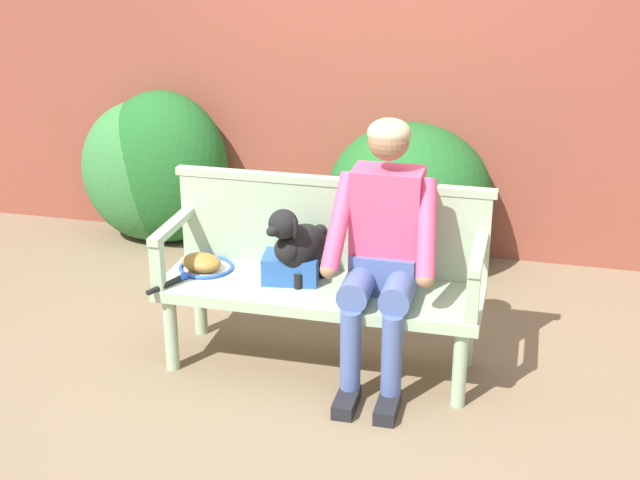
{
  "coord_description": "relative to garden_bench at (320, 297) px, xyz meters",
  "views": [
    {
      "loc": [
        0.99,
        -4.0,
        2.35
      ],
      "look_at": [
        0.0,
        0.0,
        0.71
      ],
      "focal_mm": 50.35,
      "sensor_mm": 36.0,
      "label": 1
    }
  ],
  "objects": [
    {
      "name": "ground_plane",
      "position": [
        0.0,
        0.0,
        -0.4
      ],
      "size": [
        40.0,
        40.0,
        0.0
      ],
      "primitive_type": "plane",
      "color": "#7A664C"
    },
    {
      "name": "bench_armrest_right_end",
      "position": [
        0.78,
        -0.09,
        0.26
      ],
      "size": [
        0.06,
        0.53,
        0.28
      ],
      "color": "#9EB793",
      "rests_on": "garden_bench"
    },
    {
      "name": "dog_on_bench",
      "position": [
        -0.12,
        0.02,
        0.27
      ],
      "size": [
        0.31,
        0.41,
        0.42
      ],
      "color": "black",
      "rests_on": "garden_bench"
    },
    {
      "name": "hedge_bush_mid_left",
      "position": [
        -1.47,
        1.49,
        0.13
      ],
      "size": [
        0.9,
        0.69,
        1.07
      ],
      "primitive_type": "ellipsoid",
      "color": "#1E5B23",
      "rests_on": "ground"
    },
    {
      "name": "bench_armrest_left_end",
      "position": [
        -0.78,
        -0.09,
        0.26
      ],
      "size": [
        0.06,
        0.53,
        0.28
      ],
      "color": "#9EB793",
      "rests_on": "garden_bench"
    },
    {
      "name": "hedge_bush_far_left",
      "position": [
        0.15,
        1.47,
        -0.06
      ],
      "size": [
        0.96,
        0.82,
        0.68
      ],
      "primitive_type": "ellipsoid",
      "color": "#286B2D",
      "rests_on": "ground"
    },
    {
      "name": "hedge_bush_far_right",
      "position": [
        -1.61,
        1.48,
        0.1
      ],
      "size": [
        0.92,
        0.66,
        0.99
      ],
      "primitive_type": "ellipsoid",
      "color": "#337538",
      "rests_on": "ground"
    },
    {
      "name": "brick_garden_fence",
      "position": [
        0.0,
        1.85,
        0.72
      ],
      "size": [
        8.0,
        0.3,
        2.25
      ],
      "primitive_type": "cube",
      "color": "brown",
      "rests_on": "ground"
    },
    {
      "name": "baseball_glove",
      "position": [
        -0.65,
        0.04,
        0.11
      ],
      "size": [
        0.26,
        0.22,
        0.09
      ],
      "primitive_type": "ellipsoid",
      "rotation": [
        0.0,
        0.0,
        -0.26
      ],
      "color": "#9E6B2D",
      "rests_on": "garden_bench"
    },
    {
      "name": "hedge_bush_mid_right",
      "position": [
        0.23,
        1.45,
        0.07
      ],
      "size": [
        1.07,
        1.06,
        0.95
      ],
      "primitive_type": "ellipsoid",
      "color": "#1E5B23",
      "rests_on": "ground"
    },
    {
      "name": "sports_bag",
      "position": [
        -0.16,
        0.04,
        0.13
      ],
      "size": [
        0.3,
        0.24,
        0.14
      ],
      "primitive_type": "cube",
      "rotation": [
        0.0,
        0.0,
        0.14
      ],
      "color": "#2856A3",
      "rests_on": "garden_bench"
    },
    {
      "name": "bench_backrest",
      "position": [
        0.0,
        0.24,
        0.31
      ],
      "size": [
        1.68,
        0.06,
        0.5
      ],
      "color": "#9EB793",
      "rests_on": "garden_bench"
    },
    {
      "name": "garden_bench",
      "position": [
        0.0,
        0.0,
        0.0
      ],
      "size": [
        1.64,
        0.53,
        0.46
      ],
      "color": "#9EB793",
      "rests_on": "ground"
    },
    {
      "name": "tennis_racket",
      "position": [
        -0.65,
        0.04,
        0.07
      ],
      "size": [
        0.38,
        0.58,
        0.03
      ],
      "color": "blue",
      "rests_on": "garden_bench"
    },
    {
      "name": "person_seated",
      "position": [
        0.32,
        -0.02,
        0.33
      ],
      "size": [
        0.56,
        0.67,
        1.33
      ],
      "color": "black",
      "rests_on": "ground"
    }
  ]
}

